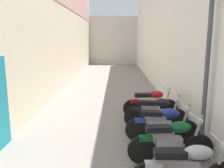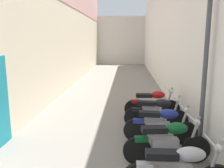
{
  "view_description": "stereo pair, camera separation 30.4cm",
  "coord_description": "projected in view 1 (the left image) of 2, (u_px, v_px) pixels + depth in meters",
  "views": [
    {
      "loc": [
        0.33,
        0.45,
        2.6
      ],
      "look_at": [
        0.21,
        7.12,
        1.32
      ],
      "focal_mm": 37.75,
      "sensor_mm": 36.0,
      "label": 1
    },
    {
      "loc": [
        0.63,
        0.46,
        2.6
      ],
      "look_at": [
        0.21,
        7.12,
        1.32
      ],
      "focal_mm": 37.75,
      "sensor_mm": 36.0,
      "label": 2
    }
  ],
  "objects": [
    {
      "name": "motorcycle_fifth",
      "position": [
        171.0,
        140.0,
        4.96
      ],
      "size": [
        1.85,
        0.58,
        1.04
      ],
      "color": "black",
      "rests_on": "ground"
    },
    {
      "name": "building_far_end",
      "position": [
        113.0,
        40.0,
        25.26
      ],
      "size": [
        7.89,
        2.0,
        4.9
      ],
      "primitive_type": "cube",
      "color": "beige",
      "rests_on": "ground"
    },
    {
      "name": "motorcycle_seventh",
      "position": [
        156.0,
        112.0,
        6.89
      ],
      "size": [
        1.85,
        0.58,
        1.04
      ],
      "color": "black",
      "rests_on": "ground"
    },
    {
      "name": "building_right",
      "position": [
        163.0,
        16.0,
        11.65
      ],
      "size": [
        0.45,
        25.14,
        7.45
      ],
      "color": "silver",
      "rests_on": "ground"
    },
    {
      "name": "ground_plane",
      "position": [
        108.0,
        98.0,
        10.43
      ],
      "size": [
        41.14,
        41.14,
        0.0
      ],
      "primitive_type": "plane",
      "color": "gray"
    },
    {
      "name": "motorcycle_sixth",
      "position": [
        162.0,
        124.0,
        5.93
      ],
      "size": [
        1.85,
        0.58,
        1.04
      ],
      "color": "black",
      "rests_on": "ground"
    },
    {
      "name": "building_left",
      "position": [
        56.0,
        12.0,
        11.65
      ],
      "size": [
        0.45,
        25.14,
        7.75
      ],
      "color": "beige",
      "rests_on": "ground"
    },
    {
      "name": "motorcycle_eighth",
      "position": [
        151.0,
        103.0,
        7.88
      ],
      "size": [
        1.85,
        0.58,
        1.04
      ],
      "color": "black",
      "rests_on": "ground"
    },
    {
      "name": "motorcycle_fourth",
      "position": [
        187.0,
        168.0,
        3.88
      ],
      "size": [
        1.85,
        0.58,
        1.04
      ],
      "color": "black",
      "rests_on": "ground"
    },
    {
      "name": "street_lamp",
      "position": [
        204.0,
        42.0,
        4.97
      ],
      "size": [
        0.79,
        0.18,
        4.29
      ],
      "color": "#47474C",
      "rests_on": "ground"
    }
  ]
}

